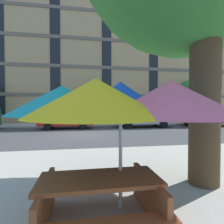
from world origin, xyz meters
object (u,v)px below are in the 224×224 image
object	(u,v)px
street_tree_middle	(93,95)
picnic_table	(100,196)
pickup_red	(206,115)
street_tree_right	(190,93)
patio_umbrella	(121,100)
sedan_red	(66,117)
pickup_silver	(145,116)

from	to	relation	value
street_tree_middle	picnic_table	bearing A→B (deg)	-93.09
pickup_red	street_tree_middle	bearing A→B (deg)	161.89
pickup_red	street_tree_middle	distance (m)	11.33
street_tree_right	picnic_table	xyz separation A→B (m)	(-12.08, -16.46, -2.94)
street_tree_middle	picnic_table	world-z (taller)	street_tree_middle
street_tree_middle	street_tree_right	xyz separation A→B (m)	(11.20, 0.02, 0.36)
pickup_red	street_tree_middle	xyz separation A→B (m)	(-10.60, 3.47, 2.04)
street_tree_middle	patio_umbrella	world-z (taller)	street_tree_middle
sedan_red	street_tree_middle	size ratio (longest dim) A/B	1.03
sedan_red	picnic_table	size ratio (longest dim) A/B	2.43
street_tree_right	patio_umbrella	xyz separation A→B (m)	(-11.70, -16.19, -1.49)
pickup_silver	pickup_red	xyz separation A→B (m)	(6.09, 0.00, 0.00)
patio_umbrella	picnic_table	size ratio (longest dim) A/B	1.95
pickup_silver	patio_umbrella	xyz separation A→B (m)	(-5.01, -12.70, 0.91)
pickup_silver	pickup_red	world-z (taller)	same
patio_umbrella	picnic_table	bearing A→B (deg)	-144.36
pickup_red	street_tree_right	size ratio (longest dim) A/B	1.03
street_tree_right	pickup_silver	bearing A→B (deg)	-152.46
pickup_silver	patio_umbrella	distance (m)	13.68
pickup_silver	pickup_red	size ratio (longest dim) A/B	1.00
street_tree_right	street_tree_middle	bearing A→B (deg)	-179.88
pickup_red	picnic_table	distance (m)	17.33
pickup_red	picnic_table	bearing A→B (deg)	-131.52
sedan_red	pickup_red	size ratio (longest dim) A/B	0.86
street_tree_middle	patio_umbrella	size ratio (longest dim) A/B	1.21
picnic_table	street_tree_right	bearing A→B (deg)	53.72
sedan_red	street_tree_right	distance (m)	14.33
street_tree_middle	street_tree_right	world-z (taller)	street_tree_right
street_tree_middle	picnic_table	size ratio (longest dim) A/B	2.37
pickup_red	patio_umbrella	distance (m)	16.90
sedan_red	patio_umbrella	size ratio (longest dim) A/B	1.24
pickup_red	picnic_table	xyz separation A→B (m)	(-11.48, -12.97, -0.54)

